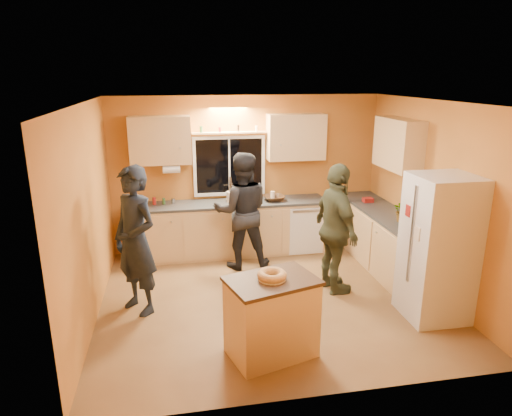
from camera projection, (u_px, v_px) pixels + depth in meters
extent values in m
plane|color=brown|center=(271.00, 298.00, 6.19)|extent=(4.50, 4.50, 0.00)
cube|color=orange|center=(247.00, 174.00, 7.71)|extent=(4.50, 0.04, 2.60)
cube|color=orange|center=(322.00, 270.00, 3.94)|extent=(4.50, 0.04, 2.60)
cube|color=orange|center=(88.00, 216.00, 5.44)|extent=(0.04, 4.00, 2.60)
cube|color=orange|center=(433.00, 198.00, 6.22)|extent=(0.04, 4.00, 2.60)
cube|color=white|center=(273.00, 102.00, 5.46)|extent=(4.50, 4.00, 0.02)
cube|color=black|center=(229.00, 166.00, 7.60)|extent=(1.10, 0.02, 0.90)
cube|color=white|center=(229.00, 166.00, 7.59)|extent=(1.20, 0.04, 1.00)
cube|color=tan|center=(160.00, 140.00, 7.14)|extent=(0.95, 0.33, 0.75)
cube|color=tan|center=(296.00, 137.00, 7.52)|extent=(0.95, 0.33, 0.75)
cube|color=tan|center=(398.00, 144.00, 6.77)|extent=(0.33, 1.00, 0.75)
cylinder|color=silver|center=(171.00, 169.00, 7.18)|extent=(0.27, 0.12, 0.12)
cube|color=tan|center=(229.00, 229.00, 7.62)|extent=(3.20, 0.60, 0.86)
cube|color=#282B2D|center=(229.00, 203.00, 7.49)|extent=(3.24, 0.62, 0.04)
cube|color=tan|center=(359.00, 222.00, 8.01)|extent=(0.60, 0.60, 0.86)
cube|color=#282B2D|center=(361.00, 197.00, 7.89)|extent=(0.62, 0.62, 0.04)
cube|color=tan|center=(391.00, 246.00, 6.88)|extent=(0.60, 1.80, 0.86)
cube|color=#282B2D|center=(393.00, 218.00, 6.76)|extent=(0.62, 1.84, 0.04)
cube|color=silver|center=(438.00, 248.00, 5.51)|extent=(0.72, 0.70, 1.80)
cube|color=tan|center=(272.00, 318.00, 4.85)|extent=(1.00, 0.81, 0.86)
cube|color=#311D10|center=(272.00, 281.00, 4.73)|extent=(1.05, 0.85, 0.04)
torus|color=tan|center=(272.00, 275.00, 4.71)|extent=(0.31, 0.31, 0.09)
imported|color=black|center=(136.00, 241.00, 5.63)|extent=(0.79, 0.82, 1.89)
imported|color=black|center=(242.00, 211.00, 6.98)|extent=(0.93, 0.75, 1.81)
imported|color=#363D27|center=(336.00, 229.00, 6.17)|extent=(0.56, 1.10, 1.81)
imported|color=#311D10|center=(274.00, 198.00, 7.57)|extent=(0.38, 0.38, 0.09)
cylinder|color=beige|center=(231.00, 197.00, 7.50)|extent=(0.14, 0.14, 0.17)
imported|color=gray|center=(403.00, 211.00, 6.46)|extent=(0.33, 0.29, 0.33)
cube|color=maroon|center=(368.00, 200.00, 7.49)|extent=(0.16, 0.12, 0.07)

